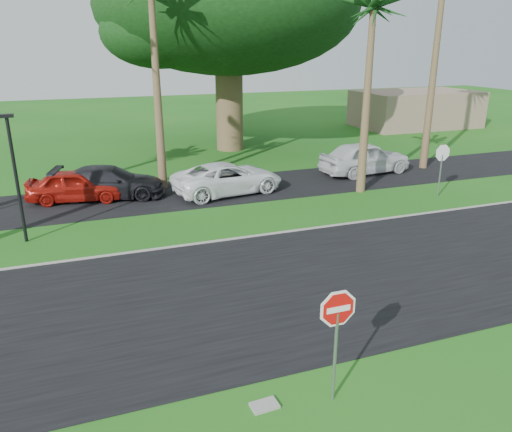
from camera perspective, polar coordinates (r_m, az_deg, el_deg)
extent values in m
plane|color=#185816|center=(13.07, 0.35, -12.76)|extent=(120.00, 120.00, 0.00)
cube|color=black|center=(14.71, -2.38, -8.83)|extent=(120.00, 8.00, 0.02)
cube|color=black|center=(24.22, -9.95, 2.35)|extent=(120.00, 5.00, 0.02)
cube|color=gray|center=(18.24, -6.25, -3.10)|extent=(120.00, 0.12, 0.06)
cylinder|color=gray|center=(10.43, 9.00, -15.66)|extent=(0.07, 0.07, 2.00)
cylinder|color=white|center=(9.84, 9.34, -10.40)|extent=(1.05, 0.02, 1.05)
cylinder|color=red|center=(9.84, 9.34, -10.40)|extent=(0.90, 0.02, 0.90)
cube|color=white|center=(9.84, 9.34, -10.40)|extent=(0.50, 0.02, 0.12)
cylinder|color=gray|center=(25.00, 20.27, 4.32)|extent=(0.07, 0.07, 2.00)
cylinder|color=white|center=(24.76, 20.56, 6.77)|extent=(1.05, 0.02, 1.05)
cylinder|color=red|center=(24.76, 20.56, 6.77)|extent=(0.90, 0.02, 0.90)
cube|color=white|center=(24.76, 20.56, 6.77)|extent=(0.50, 0.02, 0.12)
cone|color=brown|center=(24.79, -11.24, 13.84)|extent=(0.44, 0.44, 9.50)
cone|color=brown|center=(24.25, 12.52, 12.46)|extent=(0.44, 0.44, 8.50)
cone|color=brown|center=(30.06, 19.76, 16.40)|extent=(0.44, 0.44, 12.00)
cylinder|color=brown|center=(34.09, -3.06, 12.59)|extent=(1.80, 1.80, 6.00)
ellipsoid|color=black|center=(33.92, -3.26, 22.71)|extent=(16.50, 16.50, 8.25)
cylinder|color=black|center=(19.58, -25.64, 3.50)|extent=(0.12, 0.12, 4.50)
cube|color=black|center=(19.16, -26.65, 10.21)|extent=(0.45, 0.25, 0.12)
cube|color=gray|center=(46.15, 17.75, 11.59)|extent=(10.00, 6.00, 3.00)
imported|color=#A2150D|center=(24.27, -19.89, 3.28)|extent=(4.52, 2.41, 1.46)
imported|color=black|center=(24.32, -16.41, 3.70)|extent=(5.42, 3.21, 1.47)
imported|color=white|center=(24.06, -3.21, 4.31)|extent=(5.66, 3.28, 1.48)
imported|color=silver|center=(28.37, 12.35, 6.50)|extent=(5.41, 2.65, 1.78)
cube|color=gray|center=(10.71, 0.98, -20.83)|extent=(0.57, 0.38, 0.06)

